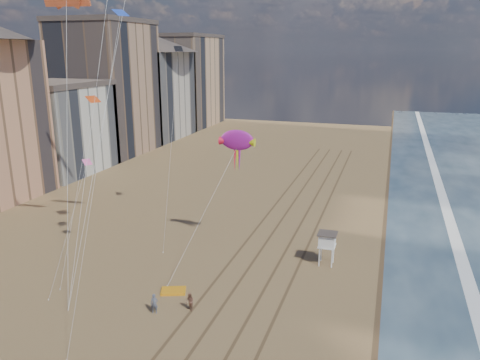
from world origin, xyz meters
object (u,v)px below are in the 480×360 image
object	(u,v)px
grounded_kite	(174,291)
kite_flyer_a	(154,304)
lifeguard_stand	(327,240)
show_kite	(237,140)
kite_flyer_b	(190,302)

from	to	relation	value
grounded_kite	kite_flyer_a	bearing A→B (deg)	-110.36
lifeguard_stand	kite_flyer_a	distance (m)	19.69
kite_flyer_a	show_kite	bearing A→B (deg)	64.81
kite_flyer_b	show_kite	bearing A→B (deg)	128.68
show_kite	kite_flyer_b	xyz separation A→B (m)	(0.11, -13.80, -12.15)
show_kite	kite_flyer_b	size ratio (longest dim) A/B	9.49
lifeguard_stand	grounded_kite	xyz separation A→B (m)	(-13.15, -10.70, -2.68)
show_kite	kite_flyer_b	bearing A→B (deg)	-89.53
show_kite	grounded_kite	bearing A→B (deg)	-103.69
lifeguard_stand	show_kite	world-z (taller)	show_kite
show_kite	lifeguard_stand	bearing A→B (deg)	-3.12
grounded_kite	show_kite	distance (m)	17.33
lifeguard_stand	kite_flyer_a	bearing A→B (deg)	-132.02
show_kite	kite_flyer_a	world-z (taller)	show_kite
lifeguard_stand	show_kite	bearing A→B (deg)	176.88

